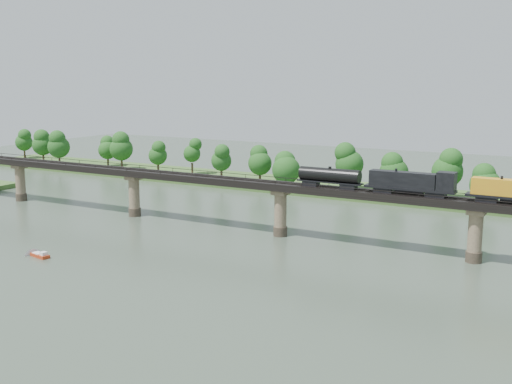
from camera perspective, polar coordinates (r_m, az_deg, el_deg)
The scene contains 7 objects.
ground at distance 112.80m, azimuth -4.90°, elevation -7.15°, with size 400.00×400.00×0.00m, color #324033.
far_bank at distance 186.97m, azimuth 9.94°, elevation -0.01°, with size 300.00×24.00×1.60m, color #315321.
bridge at distance 136.39m, azimuth 2.19°, elevation -1.68°, with size 236.00×30.00×11.50m.
bridge_superstructure at distance 135.22m, azimuth 2.20°, elevation 0.94°, with size 220.00×4.90×0.75m.
far_treeline at distance 184.47m, azimuth 7.15°, elevation 2.45°, with size 289.06×17.54×13.60m.
freight_train at distance 122.04m, azimuth 19.33°, elevation 0.30°, with size 70.14×2.73×4.83m.
motorboat at distance 128.17m, azimuth -18.63°, elevation -5.33°, with size 4.62×2.37×1.23m.
Camera 1 is at (61.10, -88.61, 33.74)m, focal length 45.00 mm.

